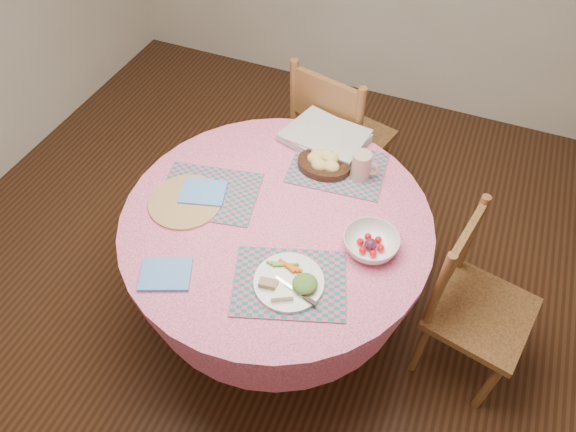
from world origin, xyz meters
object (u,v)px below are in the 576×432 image
chair_back (337,137)px  bread_bowl (324,162)px  latte_mug (362,166)px  chair_right (472,302)px  dinner_plate (290,283)px  dining_table (277,247)px  wicker_trivet (186,202)px  fruit_bowl (371,244)px

chair_back → bread_bowl: size_ratio=4.22×
latte_mug → chair_right: bearing=-20.8°
chair_right → dinner_plate: chair_right is taller
bread_bowl → dining_table: bearing=-103.0°
dinner_plate → latte_mug: (0.07, 0.61, 0.05)m
wicker_trivet → bread_bowl: size_ratio=1.30×
chair_back → bread_bowl: bearing=114.2°
chair_right → bread_bowl: chair_right is taller
latte_mug → fruit_bowl: 0.38m
wicker_trivet → fruit_bowl: bearing=4.5°
dinner_plate → bread_bowl: bread_bowl is taller
wicker_trivet → fruit_bowl: 0.76m
chair_back → latte_mug: chair_back is taller
chair_back → wicker_trivet: chair_back is taller
chair_right → chair_back: size_ratio=0.90×
chair_right → bread_bowl: size_ratio=3.78×
wicker_trivet → fruit_bowl: size_ratio=1.14×
chair_right → latte_mug: 0.72m
wicker_trivet → latte_mug: size_ratio=2.40×
chair_right → wicker_trivet: chair_right is taller
dining_table → dinner_plate: dinner_plate is taller
latte_mug → chair_back: bearing=117.2°
bread_bowl → latte_mug: bearing=2.3°
chair_back → wicker_trivet: (-0.36, -0.89, 0.25)m
dining_table → fruit_bowl: size_ratio=4.72×
dining_table → wicker_trivet: bearing=-169.6°
dining_table → bread_bowl: (0.08, 0.33, 0.23)m
dining_table → chair_back: size_ratio=1.28×
bread_bowl → latte_mug: (0.16, 0.01, 0.03)m
chair_back → dinner_plate: size_ratio=3.86×
fruit_bowl → chair_back: bearing=115.4°
chair_right → wicker_trivet: (-1.19, -0.18, 0.30)m
latte_mug → fruit_bowl: bearing=-67.2°
chair_back → bread_bowl: chair_back is taller
chair_right → latte_mug: bearing=81.1°
dinner_plate → chair_back: bearing=99.5°
chair_right → fruit_bowl: chair_right is taller
chair_right → fruit_bowl: bearing=117.8°
wicker_trivet → latte_mug: latte_mug is taller
dining_table → chair_right: size_ratio=1.43×
chair_right → latte_mug: size_ratio=6.95×
dinner_plate → bread_bowl: 0.62m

